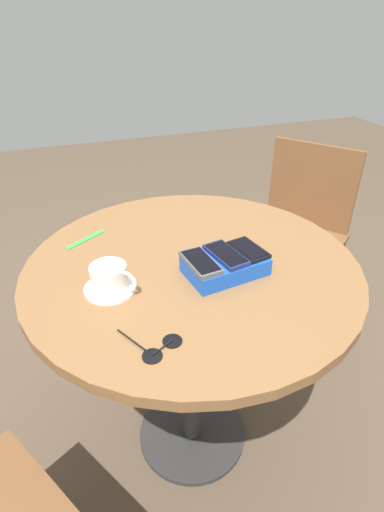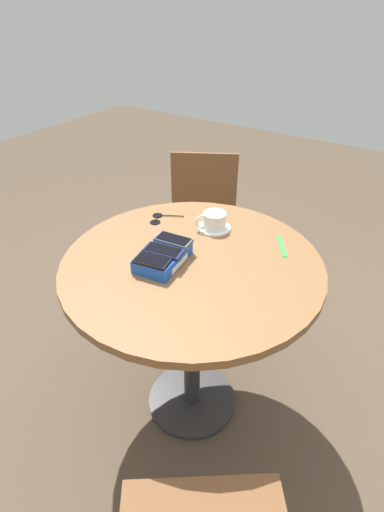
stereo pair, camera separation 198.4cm
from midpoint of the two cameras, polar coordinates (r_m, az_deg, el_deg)
The scene contains 11 objects.
ground_plane at distance 1.53m, azimuth -23.28°, elevation -55.45°, with size 8.00×8.00×0.00m, color brown.
round_table at distance 0.90m, azimuth -37.50°, elevation -51.39°, with size 0.92×0.92×0.79m.
phone_box at distance 0.73m, azimuth -38.56°, elevation -55.72°, with size 0.22×0.16×0.05m.
phone_black at distance 0.68m, azimuth -30.01°, elevation -55.51°, with size 0.08×0.13×0.01m.
phone_navy at distance 0.70m, azimuth -39.39°, elevation -55.06°, with size 0.09×0.14×0.01m.
phone_gray at distance 0.73m, azimuth -49.06°, elevation -54.34°, with size 0.08×0.14×0.01m.
saucer at distance 0.90m, azimuth -63.94°, elevation -47.20°, with size 0.13×0.13×0.01m, color white.
coffee_cup at distance 0.87m, azimuth -65.58°, elevation -46.38°, with size 0.11×0.10×0.06m.
lanyard_strap at distance 0.98m, azimuth -54.14°, elevation -32.67°, with size 0.14×0.02×0.00m, color green.
sunglasses at distance 0.88m, azimuth -76.55°, elevation -61.11°, with size 0.13×0.12×0.01m.
chair_near_window at distance 1.26m, azimuth 7.08°, elevation -22.41°, with size 0.60×0.60×0.87m.
Camera 1 is at (0.32, 0.87, 1.39)m, focal length 28.00 mm.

